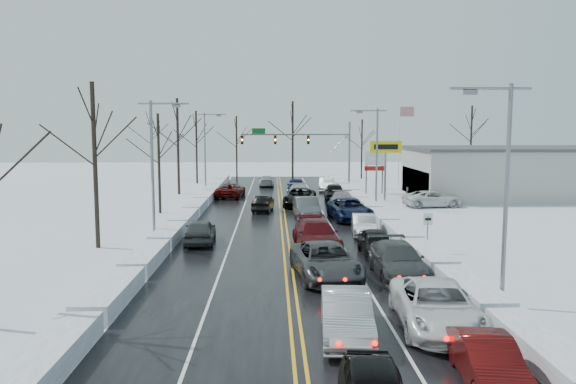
{
  "coord_description": "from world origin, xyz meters",
  "views": [
    {
      "loc": [
        -0.82,
        -39.95,
        7.26
      ],
      "look_at": [
        0.32,
        1.77,
        2.5
      ],
      "focal_mm": 35.0,
      "sensor_mm": 36.0,
      "label": 1
    }
  ],
  "objects_px": {
    "flagpole": "(400,139)",
    "traffic_signal_mast": "(308,143)",
    "tires_plus_sign": "(386,151)",
    "oncoming_car_0": "(263,211)",
    "dealership_building": "(509,172)"
  },
  "relations": [
    {
      "from": "oncoming_car_0",
      "to": "traffic_signal_mast",
      "type": "bearing_deg",
      "value": -98.62
    },
    {
      "from": "tires_plus_sign",
      "to": "traffic_signal_mast",
      "type": "bearing_deg",
      "value": 120.46
    },
    {
      "from": "flagpole",
      "to": "tires_plus_sign",
      "type": "bearing_deg",
      "value": -108.44
    },
    {
      "from": "tires_plus_sign",
      "to": "flagpole",
      "type": "distance_m",
      "value": 14.79
    },
    {
      "from": "flagpole",
      "to": "oncoming_car_0",
      "type": "xyz_separation_m",
      "value": [
        -16.84,
        -21.23,
        -5.93
      ]
    },
    {
      "from": "flagpole",
      "to": "traffic_signal_mast",
      "type": "bearing_deg",
      "value": -170.27
    },
    {
      "from": "traffic_signal_mast",
      "to": "flagpole",
      "type": "xyz_separation_m",
      "value": [
        11.72,
        2.01,
        0.45
      ]
    },
    {
      "from": "dealership_building",
      "to": "oncoming_car_0",
      "type": "xyz_separation_m",
      "value": [
        -25.65,
        -9.23,
        -2.66
      ]
    },
    {
      "from": "traffic_signal_mast",
      "to": "oncoming_car_0",
      "type": "bearing_deg",
      "value": -104.91
    },
    {
      "from": "flagpole",
      "to": "oncoming_car_0",
      "type": "height_order",
      "value": "flagpole"
    },
    {
      "from": "traffic_signal_mast",
      "to": "oncoming_car_0",
      "type": "xyz_separation_m",
      "value": [
        -5.12,
        -19.22,
        -5.48
      ]
    },
    {
      "from": "dealership_building",
      "to": "oncoming_car_0",
      "type": "bearing_deg",
      "value": -160.21
    },
    {
      "from": "traffic_signal_mast",
      "to": "dealership_building",
      "type": "distance_m",
      "value": 23.01
    },
    {
      "from": "traffic_signal_mast",
      "to": "oncoming_car_0",
      "type": "height_order",
      "value": "traffic_signal_mast"
    },
    {
      "from": "flagpole",
      "to": "oncoming_car_0",
      "type": "distance_m",
      "value": 27.74
    }
  ]
}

